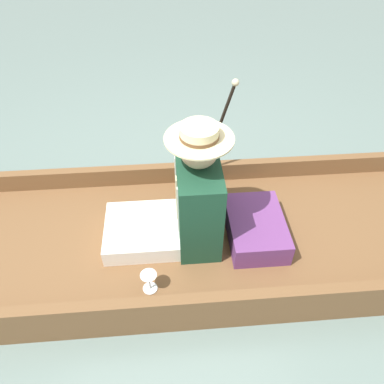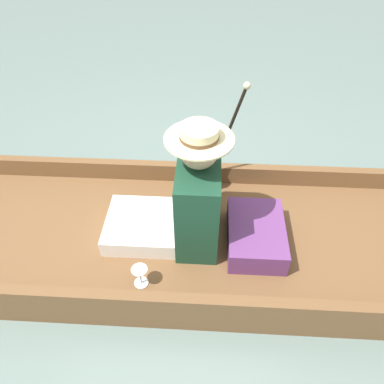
% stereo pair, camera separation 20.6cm
% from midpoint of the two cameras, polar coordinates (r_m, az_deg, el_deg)
% --- Properties ---
extents(ground_plane, '(16.00, 16.00, 0.00)m').
position_cam_midpoint_polar(ground_plane, '(2.42, -1.26, -8.56)').
color(ground_plane, slate).
extents(punt_boat, '(1.10, 3.39, 0.27)m').
position_cam_midpoint_polar(punt_boat, '(2.36, -1.29, -7.34)').
color(punt_boat, brown).
rests_on(punt_boat, ground_plane).
extents(seat_cushion, '(0.47, 0.33, 0.15)m').
position_cam_midpoint_polar(seat_cushion, '(2.26, 12.28, -6.48)').
color(seat_cushion, '#6B3875').
rests_on(seat_cushion, punt_boat).
extents(seated_person, '(0.45, 0.73, 0.78)m').
position_cam_midpoint_polar(seated_person, '(2.11, 1.74, -1.54)').
color(seated_person, white).
rests_on(seated_person, punt_boat).
extents(teddy_bear, '(0.24, 0.14, 0.35)m').
position_cam_midpoint_polar(teddy_bear, '(2.48, 3.70, 2.96)').
color(teddy_bear, beige).
rests_on(teddy_bear, punt_boat).
extents(wine_glass, '(0.09, 0.09, 0.13)m').
position_cam_midpoint_polar(wine_glass, '(2.03, -5.04, -12.35)').
color(wine_glass, silver).
rests_on(wine_glass, punt_boat).
extents(walking_cane, '(0.04, 0.24, 0.79)m').
position_cam_midpoint_polar(walking_cane, '(2.34, 8.15, 9.10)').
color(walking_cane, black).
rests_on(walking_cane, punt_boat).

